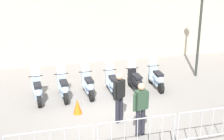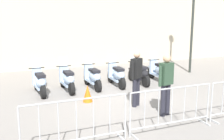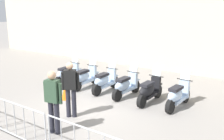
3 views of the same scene
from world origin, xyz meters
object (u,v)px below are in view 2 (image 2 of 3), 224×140
object	(u,v)px
motorcycle_5	(159,71)
motorcycle_3	(117,75)
motorcycle_1	(67,80)
officer_near_row_end	(136,75)
motorcycle_4	(140,73)
barrier_segment_1	(172,109)
street_lamp	(194,1)
officer_mid_plaza	(166,81)
motorcycle_0	(40,82)
traffic_cone	(88,94)
motorcycle_2	(93,77)
barrier_segment_0	(77,124)

from	to	relation	value
motorcycle_5	motorcycle_3	bearing A→B (deg)	-168.00
motorcycle_1	officer_near_row_end	distance (m)	2.98
motorcycle_4	officer_near_row_end	bearing A→B (deg)	-110.49
motorcycle_3	barrier_segment_1	xyz separation A→B (m)	(0.30, -4.41, 0.07)
barrier_segment_1	officer_near_row_end	xyz separation A→B (m)	(-0.30, 1.90, 0.45)
street_lamp	officer_near_row_end	bearing A→B (deg)	-133.80
officer_mid_plaza	motorcycle_5	bearing A→B (deg)	70.03
street_lamp	officer_near_row_end	xyz separation A→B (m)	(-4.25, -4.44, -2.55)
motorcycle_0	motorcycle_5	bearing A→B (deg)	11.14
motorcycle_4	motorcycle_0	bearing A→B (deg)	-170.04
motorcycle_4	barrier_segment_1	world-z (taller)	motorcycle_4
street_lamp	traffic_cone	distance (m)	7.50
motorcycle_1	traffic_cone	bearing A→B (deg)	-67.93
motorcycle_2	barrier_segment_0	world-z (taller)	motorcycle_2
motorcycle_5	officer_near_row_end	xyz separation A→B (m)	(-1.96, -2.93, 0.53)
motorcycle_1	motorcycle_5	world-z (taller)	same
officer_near_row_end	traffic_cone	size ratio (longest dim) A/B	3.15
motorcycle_5	officer_mid_plaza	world-z (taller)	officer_mid_plaza
motorcycle_4	officer_mid_plaza	size ratio (longest dim) A/B	0.99
motorcycle_5	barrier_segment_0	xyz separation A→B (m)	(-3.98, -5.25, 0.07)
motorcycle_2	motorcycle_0	bearing A→B (deg)	-168.39
motorcycle_0	motorcycle_3	world-z (taller)	same
street_lamp	traffic_cone	world-z (taller)	street_lamp
motorcycle_1	traffic_cone	size ratio (longest dim) A/B	3.11
motorcycle_3	officer_near_row_end	world-z (taller)	officer_near_row_end
motorcycle_0	motorcycle_4	size ratio (longest dim) A/B	0.99
motorcycle_4	officer_mid_plaza	xyz separation A→B (m)	(-0.44, -3.60, 0.53)
motorcycle_0	motorcycle_2	size ratio (longest dim) A/B	1.00
motorcycle_0	motorcycle_2	xyz separation A→B (m)	(1.97, 0.40, 0.00)
motorcycle_0	traffic_cone	xyz separation A→B (m)	(1.56, -1.21, -0.18)
motorcycle_4	street_lamp	world-z (taller)	street_lamp
motorcycle_2	barrier_segment_0	size ratio (longest dim) A/B	0.77
motorcycle_4	officer_near_row_end	size ratio (longest dim) A/B	0.99
motorcycle_4	traffic_cone	xyz separation A→B (m)	(-2.40, -1.91, -0.18)
motorcycle_4	traffic_cone	bearing A→B (deg)	-141.58
motorcycle_1	barrier_segment_0	world-z (taller)	motorcycle_1
officer_near_row_end	officer_mid_plaza	bearing A→B (deg)	-59.84
motorcycle_3	traffic_cone	world-z (taller)	motorcycle_3
motorcycle_4	officer_mid_plaza	world-z (taller)	officer_mid_plaza
motorcycle_4	traffic_cone	world-z (taller)	motorcycle_4
motorcycle_0	motorcycle_5	size ratio (longest dim) A/B	0.99
motorcycle_3	motorcycle_5	xyz separation A→B (m)	(1.97, 0.42, 0.00)
motorcycle_1	traffic_cone	xyz separation A→B (m)	(0.57, -1.41, -0.18)
street_lamp	motorcycle_4	bearing A→B (deg)	-151.34
motorcycle_3	motorcycle_5	world-z (taller)	same
barrier_segment_1	motorcycle_4	bearing A→B (deg)	81.32
motorcycle_2	barrier_segment_1	world-z (taller)	motorcycle_2
motorcycle_5	officer_near_row_end	world-z (taller)	officer_near_row_end
motorcycle_0	officer_near_row_end	size ratio (longest dim) A/B	0.99
motorcycle_1	motorcycle_5	distance (m)	4.02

